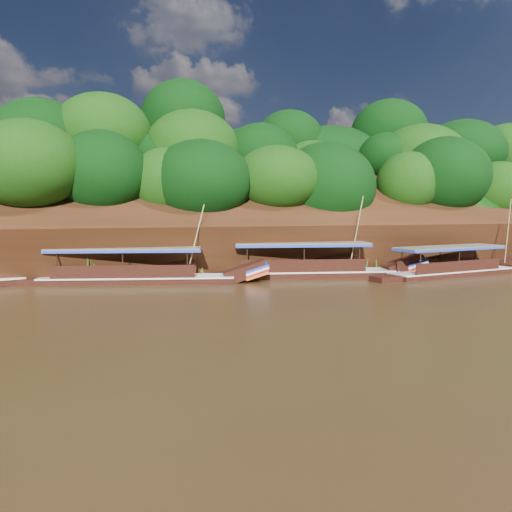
# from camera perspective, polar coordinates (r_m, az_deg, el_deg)

# --- Properties ---
(ground) EXTENTS (160.00, 160.00, 0.00)m
(ground) POSITION_cam_1_polar(r_m,az_deg,el_deg) (28.47, 9.41, -4.76)
(ground) COLOR black
(ground) RESTS_ON ground
(riverbank) EXTENTS (120.00, 30.06, 19.40)m
(riverbank) POSITION_cam_1_polar(r_m,az_deg,el_deg) (49.67, -1.57, 1.94)
(riverbank) COLOR black
(riverbank) RESTS_ON ground
(boat_0) EXTENTS (13.72, 4.37, 6.10)m
(boat_0) POSITION_cam_1_polar(r_m,az_deg,el_deg) (40.57, 22.55, -1.30)
(boat_0) COLOR black
(boat_0) RESTS_ON ground
(boat_1) EXTENTS (14.82, 4.45, 6.32)m
(boat_1) POSITION_cam_1_polar(r_m,az_deg,el_deg) (36.79, 7.52, -1.48)
(boat_1) COLOR black
(boat_1) RESTS_ON ground
(boat_2) EXTENTS (15.29, 4.83, 5.70)m
(boat_2) POSITION_cam_1_polar(r_m,az_deg,el_deg) (34.35, -12.06, -2.12)
(boat_2) COLOR black
(boat_2) RESTS_ON ground
(reeds) EXTENTS (48.55, 2.20, 2.08)m
(reeds) POSITION_cam_1_polar(r_m,az_deg,el_deg) (36.21, -2.22, -1.03)
(reeds) COLOR #38721C
(reeds) RESTS_ON ground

